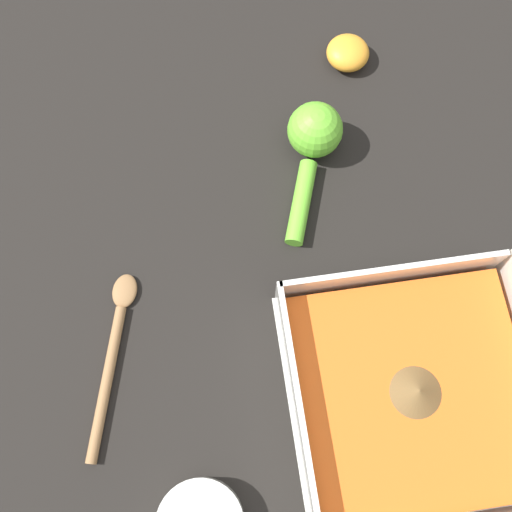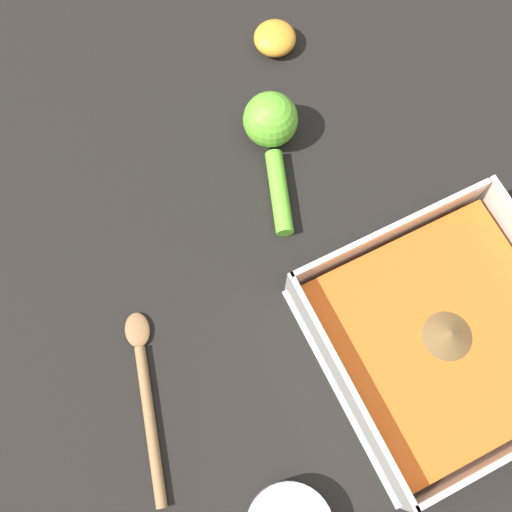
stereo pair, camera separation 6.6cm
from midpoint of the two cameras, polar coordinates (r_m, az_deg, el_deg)
The scene contains 5 objects.
ground_plane at distance 0.70m, azimuth 17.32°, elevation -15.10°, with size 4.00×4.00×0.00m, color black.
square_dish at distance 0.68m, azimuth 17.64°, elevation -12.82°, with size 0.26×0.26×0.07m.
lemon_squeezer at distance 0.73m, azimuth 8.06°, elevation 10.54°, with size 0.17×0.09×0.07m.
lemon_half at distance 0.83m, azimuth 11.11°, elevation 18.16°, with size 0.06×0.06×0.03m.
wooden_spoon at distance 0.68m, azimuth -10.82°, elevation -9.46°, with size 0.21×0.07×0.01m.
Camera 1 is at (0.01, -0.17, 0.67)m, focal length 42.00 mm.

